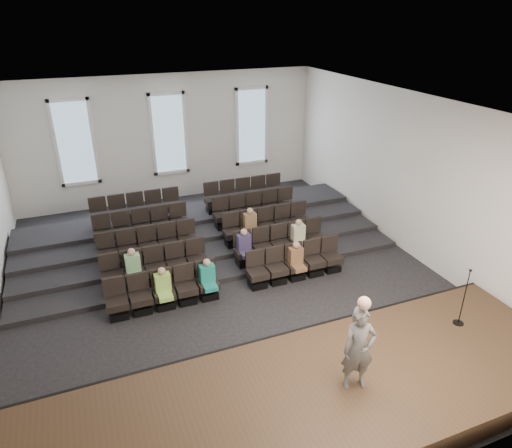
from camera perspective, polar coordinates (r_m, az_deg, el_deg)
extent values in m
plane|color=black|center=(13.41, -3.66, -7.11)|extent=(14.00, 14.00, 0.00)
cube|color=white|center=(11.53, -4.37, 14.39)|extent=(12.00, 14.00, 0.02)
cube|color=silver|center=(18.74, -10.81, 10.43)|extent=(12.00, 0.04, 5.00)
cube|color=silver|center=(6.92, 15.53, -18.52)|extent=(12.00, 0.04, 5.00)
cube|color=silver|center=(15.08, 18.42, 5.92)|extent=(0.04, 14.00, 5.00)
cube|color=#3E2A1A|center=(9.61, 6.69, -21.15)|extent=(11.80, 3.60, 0.50)
cube|color=black|center=(10.75, 2.13, -14.88)|extent=(11.80, 0.06, 0.52)
cube|color=black|center=(15.31, -6.43, -2.50)|extent=(11.80, 4.80, 0.15)
cube|color=black|center=(15.73, -6.97, -1.42)|extent=(11.80, 3.75, 0.30)
cube|color=black|center=(16.16, -7.48, -0.40)|extent=(11.80, 2.70, 0.45)
cube|color=black|center=(16.59, -7.97, 0.56)|extent=(11.80, 1.65, 0.60)
cube|color=black|center=(12.43, -16.80, -10.70)|extent=(0.47, 0.43, 0.20)
cube|color=black|center=(12.25, -16.98, -9.52)|extent=(0.55, 0.50, 0.19)
cube|color=black|center=(12.21, -17.33, -7.41)|extent=(0.55, 0.08, 0.50)
cube|color=black|center=(12.46, -14.03, -10.23)|extent=(0.47, 0.43, 0.20)
cube|color=black|center=(12.28, -14.18, -9.05)|extent=(0.55, 0.50, 0.19)
cube|color=black|center=(12.24, -14.54, -6.94)|extent=(0.55, 0.08, 0.50)
cube|color=black|center=(12.51, -11.29, -9.74)|extent=(0.47, 0.43, 0.20)
cube|color=black|center=(12.34, -11.41, -8.56)|extent=(0.55, 0.50, 0.19)
cube|color=black|center=(12.29, -11.77, -6.46)|extent=(0.55, 0.08, 0.50)
cube|color=black|center=(12.60, -8.59, -9.23)|extent=(0.47, 0.43, 0.20)
cube|color=black|center=(12.42, -8.68, -8.05)|extent=(0.55, 0.50, 0.19)
cube|color=black|center=(12.38, -9.04, -5.97)|extent=(0.55, 0.08, 0.50)
cube|color=black|center=(12.71, -5.94, -8.71)|extent=(0.47, 0.43, 0.20)
cube|color=black|center=(12.54, -6.01, -7.54)|extent=(0.55, 0.50, 0.19)
cube|color=black|center=(12.50, -6.36, -5.47)|extent=(0.55, 0.08, 0.50)
cube|color=black|center=(13.09, 0.20, -7.44)|extent=(0.47, 0.43, 0.20)
cube|color=black|center=(12.93, 0.20, -6.28)|extent=(0.55, 0.50, 0.19)
cube|color=black|center=(12.88, -0.14, -4.27)|extent=(0.55, 0.08, 0.50)
cube|color=black|center=(13.29, 2.62, -6.91)|extent=(0.47, 0.43, 0.20)
cube|color=black|center=(13.13, 2.64, -5.76)|extent=(0.55, 0.50, 0.19)
cube|color=black|center=(13.09, 2.30, -3.79)|extent=(0.55, 0.08, 0.50)
cube|color=black|center=(13.52, 4.95, -6.38)|extent=(0.47, 0.43, 0.20)
cube|color=black|center=(13.36, 5.00, -5.25)|extent=(0.55, 0.50, 0.19)
cube|color=black|center=(13.32, 4.67, -3.31)|extent=(0.55, 0.08, 0.50)
cube|color=black|center=(13.77, 7.20, -5.87)|extent=(0.47, 0.43, 0.20)
cube|color=black|center=(13.61, 7.27, -4.75)|extent=(0.55, 0.50, 0.19)
cube|color=black|center=(13.57, 6.95, -2.84)|extent=(0.55, 0.08, 0.50)
cube|color=black|center=(14.03, 9.37, -5.36)|extent=(0.47, 0.43, 0.20)
cube|color=black|center=(13.88, 9.46, -4.26)|extent=(0.55, 0.50, 0.19)
cube|color=black|center=(13.84, 9.14, -2.39)|extent=(0.55, 0.08, 0.50)
cube|color=black|center=(13.22, -17.40, -7.62)|extent=(0.47, 0.43, 0.20)
cube|color=black|center=(13.06, -17.57, -6.48)|extent=(0.55, 0.50, 0.19)
cube|color=black|center=(13.04, -17.90, -4.48)|extent=(0.55, 0.08, 0.50)
cube|color=black|center=(13.25, -14.82, -7.19)|extent=(0.47, 0.43, 0.20)
cube|color=black|center=(13.09, -14.97, -6.04)|extent=(0.55, 0.50, 0.19)
cube|color=black|center=(13.07, -15.30, -4.06)|extent=(0.55, 0.08, 0.50)
cube|color=black|center=(13.30, -12.26, -6.75)|extent=(0.47, 0.43, 0.20)
cube|color=black|center=(13.14, -12.38, -5.60)|extent=(0.55, 0.50, 0.19)
cube|color=black|center=(13.12, -12.71, -3.62)|extent=(0.55, 0.08, 0.50)
cube|color=black|center=(13.38, -9.73, -6.29)|extent=(0.47, 0.43, 0.20)
cube|color=black|center=(13.22, -9.83, -5.15)|extent=(0.55, 0.50, 0.19)
cube|color=black|center=(13.20, -10.16, -3.18)|extent=(0.55, 0.08, 0.50)
cube|color=black|center=(13.49, -7.24, -5.84)|extent=(0.47, 0.43, 0.20)
cube|color=black|center=(13.33, -7.31, -4.70)|extent=(0.55, 0.50, 0.19)
cube|color=black|center=(13.31, -7.64, -2.74)|extent=(0.55, 0.08, 0.50)
cube|color=black|center=(13.85, -1.43, -4.72)|extent=(0.47, 0.43, 0.20)
cube|color=black|center=(13.70, -1.44, -3.60)|extent=(0.55, 0.50, 0.19)
cube|color=black|center=(13.68, -1.77, -1.70)|extent=(0.55, 0.08, 0.50)
cube|color=black|center=(14.04, 0.87, -4.27)|extent=(0.47, 0.43, 0.20)
cube|color=black|center=(13.89, 0.88, -3.16)|extent=(0.55, 0.50, 0.19)
cube|color=black|center=(13.87, 0.56, -1.28)|extent=(0.55, 0.08, 0.50)
cube|color=black|center=(14.25, 3.10, -3.82)|extent=(0.47, 0.43, 0.20)
cube|color=black|center=(14.10, 3.13, -2.72)|extent=(0.55, 0.50, 0.19)
cube|color=black|center=(14.09, 2.82, -0.88)|extent=(0.55, 0.08, 0.50)
cube|color=black|center=(14.49, 5.26, -3.38)|extent=(0.47, 0.43, 0.20)
cube|color=black|center=(14.34, 5.31, -2.29)|extent=(0.55, 0.50, 0.19)
cube|color=black|center=(14.32, 5.00, -0.48)|extent=(0.55, 0.08, 0.50)
cube|color=black|center=(14.74, 7.35, -2.95)|extent=(0.47, 0.43, 0.20)
cube|color=black|center=(14.60, 7.42, -1.88)|extent=(0.55, 0.50, 0.19)
cube|color=black|center=(14.58, 7.11, -0.09)|extent=(0.55, 0.08, 0.50)
cube|color=black|center=(14.05, -17.92, -4.90)|extent=(0.47, 0.42, 0.20)
cube|color=black|center=(13.91, -18.09, -3.79)|extent=(0.55, 0.50, 0.19)
cube|color=black|center=(13.91, -18.40, -1.92)|extent=(0.55, 0.08, 0.50)
cube|color=black|center=(14.08, -15.50, -4.50)|extent=(0.47, 0.42, 0.20)
cube|color=black|center=(13.93, -15.65, -3.39)|extent=(0.55, 0.50, 0.19)
cube|color=black|center=(13.93, -15.96, -1.52)|extent=(0.55, 0.08, 0.50)
cube|color=black|center=(14.13, -13.10, -4.10)|extent=(0.47, 0.42, 0.20)
cube|color=black|center=(13.98, -13.23, -2.99)|extent=(0.55, 0.50, 0.19)
cube|color=black|center=(13.98, -13.54, -1.13)|extent=(0.55, 0.08, 0.50)
cube|color=black|center=(14.20, -10.72, -3.69)|extent=(0.47, 0.42, 0.20)
cube|color=black|center=(14.06, -10.83, -2.58)|extent=(0.55, 0.50, 0.19)
cube|color=black|center=(14.06, -11.14, -0.73)|extent=(0.55, 0.08, 0.50)
cube|color=black|center=(14.30, -8.38, -3.28)|extent=(0.47, 0.42, 0.20)
cube|color=black|center=(14.16, -8.46, -2.18)|extent=(0.55, 0.50, 0.19)
cube|color=black|center=(14.16, -8.77, -0.34)|extent=(0.55, 0.08, 0.50)
cube|color=black|center=(14.64, -2.88, -2.30)|extent=(0.47, 0.42, 0.20)
cube|color=black|center=(14.50, -2.90, -1.21)|extent=(0.55, 0.50, 0.19)
cube|color=black|center=(14.51, -3.21, 0.58)|extent=(0.55, 0.08, 0.50)
cube|color=black|center=(14.82, -0.68, -1.90)|extent=(0.47, 0.42, 0.20)
cube|color=black|center=(14.69, -0.69, -0.82)|extent=(0.55, 0.50, 0.19)
cube|color=black|center=(14.69, -1.00, 0.95)|extent=(0.55, 0.08, 0.50)
cube|color=black|center=(15.03, 1.45, -1.51)|extent=(0.47, 0.42, 0.20)
cube|color=black|center=(14.89, 1.46, -0.44)|extent=(0.55, 0.50, 0.19)
cube|color=black|center=(14.89, 1.16, 1.30)|extent=(0.55, 0.08, 0.50)
cube|color=black|center=(15.25, 3.52, -1.13)|extent=(0.47, 0.42, 0.20)
cube|color=black|center=(15.11, 3.55, -0.08)|extent=(0.55, 0.50, 0.19)
cube|color=black|center=(15.12, 3.26, 1.65)|extent=(0.55, 0.08, 0.50)
cube|color=black|center=(15.49, 5.53, -0.76)|extent=(0.47, 0.42, 0.20)
cube|color=black|center=(15.36, 5.58, 0.28)|extent=(0.55, 0.50, 0.19)
cube|color=black|center=(15.36, 5.29, 1.98)|extent=(0.55, 0.08, 0.50)
cube|color=black|center=(14.91, -18.38, -2.48)|extent=(0.47, 0.42, 0.20)
cube|color=black|center=(14.78, -18.55, -1.42)|extent=(0.55, 0.50, 0.19)
cube|color=black|center=(14.80, -18.83, 0.34)|extent=(0.55, 0.08, 0.50)
cube|color=black|center=(14.94, -16.11, -2.11)|extent=(0.47, 0.42, 0.20)
cube|color=black|center=(14.80, -16.25, -1.05)|extent=(0.55, 0.50, 0.19)
cube|color=black|center=(14.82, -16.54, 0.71)|extent=(0.55, 0.08, 0.50)
cube|color=black|center=(14.98, -13.85, -1.74)|extent=(0.47, 0.42, 0.20)
cube|color=black|center=(14.85, -13.97, -0.68)|extent=(0.55, 0.50, 0.19)
cube|color=black|center=(14.87, -14.26, 1.07)|extent=(0.55, 0.08, 0.50)
cube|color=black|center=(15.05, -11.60, -1.37)|extent=(0.47, 0.42, 0.20)
cube|color=black|center=(14.92, -11.71, -0.31)|extent=(0.55, 0.50, 0.19)
cube|color=black|center=(14.94, -12.00, 1.44)|extent=(0.55, 0.08, 0.50)
cube|color=black|center=(15.15, -9.39, -1.00)|extent=(0.47, 0.42, 0.20)
cube|color=black|center=(15.02, -9.47, 0.06)|extent=(0.55, 0.50, 0.19)
cube|color=black|center=(15.04, -9.76, 1.79)|extent=(0.55, 0.08, 0.50)
cube|color=black|center=(15.47, -4.17, -0.12)|extent=(0.47, 0.42, 0.20)
cube|color=black|center=(15.34, -4.20, 0.92)|extent=(0.55, 0.50, 0.19)
cube|color=black|center=(15.36, -4.49, 2.62)|extent=(0.55, 0.08, 0.50)
cube|color=black|center=(15.64, -2.08, 0.23)|extent=(0.47, 0.42, 0.20)
cube|color=black|center=(15.51, -2.10, 1.27)|extent=(0.55, 0.50, 0.19)
cube|color=black|center=(15.53, -2.38, 2.94)|extent=(0.55, 0.08, 0.50)
cube|color=black|center=(15.83, -0.04, 0.57)|extent=(0.47, 0.42, 0.20)
cube|color=black|center=(15.71, -0.04, 1.60)|extent=(0.55, 0.50, 0.19)
cube|color=black|center=(15.73, -0.32, 3.25)|extent=(0.55, 0.08, 0.50)
cube|color=black|center=(16.05, 1.95, 0.91)|extent=(0.47, 0.42, 0.20)
cube|color=black|center=(15.92, 1.97, 1.92)|extent=(0.55, 0.50, 0.19)
cube|color=black|center=(15.94, 1.69, 3.55)|extent=(0.55, 0.08, 0.50)
cube|color=black|center=(16.28, 3.89, 1.23)|extent=(0.47, 0.42, 0.20)
cube|color=black|center=(16.15, 3.92, 2.23)|extent=(0.55, 0.50, 0.19)
cube|color=black|center=(16.17, 3.65, 3.84)|extent=(0.55, 0.08, 0.50)
cube|color=black|center=(15.80, -18.79, -0.34)|extent=(0.47, 0.42, 0.20)
cube|color=black|center=(15.67, -18.95, 0.68)|extent=(0.55, 0.50, 0.19)
cube|color=black|center=(15.71, -19.22, 2.34)|extent=(0.55, 0.08, 0.50)
cube|color=black|center=(15.82, -16.65, 0.01)|extent=(0.47, 0.42, 0.20)
cube|color=black|center=(15.69, -16.79, 1.03)|extent=(0.55, 0.50, 0.19)
cube|color=black|center=(15.73, -17.06, 2.68)|extent=(0.55, 0.08, 0.50)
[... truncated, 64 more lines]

